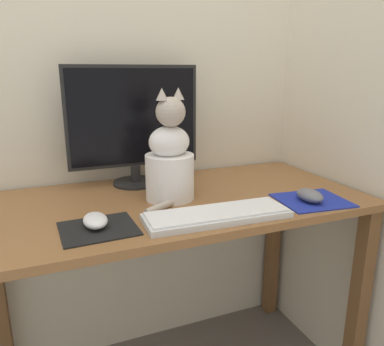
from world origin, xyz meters
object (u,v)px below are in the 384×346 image
Objects in this scene: keyboard at (217,215)px; computer_mouse_right at (310,195)px; computer_mouse_left at (95,220)px; cat at (170,159)px; monitor at (134,123)px.

computer_mouse_right reaches higher than keyboard.
computer_mouse_left is 1.00× the size of computer_mouse_right.
keyboard is at bearing -82.22° from cat.
computer_mouse_right reaches higher than computer_mouse_left.
cat is at bearing -72.85° from monitor.
computer_mouse_right is 0.29× the size of cat.
monitor is at bearing 60.60° from computer_mouse_left.
computer_mouse_left is at bearing -160.76° from cat.
keyboard is at bearing -72.56° from monitor.
computer_mouse_left is at bearing -119.40° from monitor.
computer_mouse_left is 0.29× the size of cat.
monitor reaches higher than cat.
monitor reaches higher than computer_mouse_right.
cat reaches higher than computer_mouse_right.
computer_mouse_right is (0.33, 0.01, 0.01)m from keyboard.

